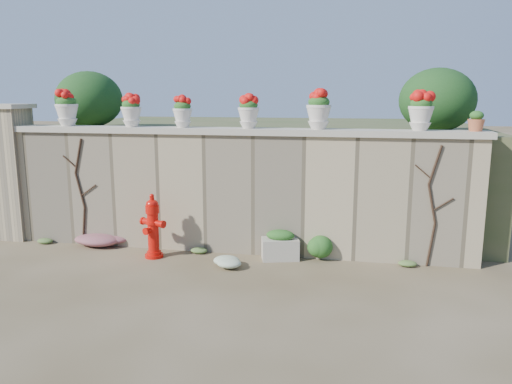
% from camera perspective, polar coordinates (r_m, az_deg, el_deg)
% --- Properties ---
extents(ground, '(80.00, 80.00, 0.00)m').
position_cam_1_polar(ground, '(7.08, -6.35, -10.93)').
color(ground, '#4D4026').
rests_on(ground, ground).
extents(stone_wall, '(8.00, 0.40, 2.00)m').
position_cam_1_polar(stone_wall, '(8.46, -2.83, -0.15)').
color(stone_wall, tan).
rests_on(stone_wall, ground).
extents(wall_cap, '(8.10, 0.52, 0.10)m').
position_cam_1_polar(wall_cap, '(8.32, -2.90, 6.97)').
color(wall_cap, '#BDB5A0').
rests_on(wall_cap, stone_wall).
extents(gate_pillar, '(0.72, 0.72, 2.48)m').
position_cam_1_polar(gate_pillar, '(10.24, -26.02, 2.16)').
color(gate_pillar, tan).
rests_on(gate_pillar, ground).
extents(raised_fill, '(9.00, 6.00, 2.00)m').
position_cam_1_polar(raised_fill, '(11.54, 1.02, 2.88)').
color(raised_fill, '#384C23').
rests_on(raised_fill, ground).
extents(back_shrub_left, '(1.30, 1.30, 1.10)m').
position_cam_1_polar(back_shrub_left, '(10.62, -18.52, 10.00)').
color(back_shrub_left, '#143814').
rests_on(back_shrub_left, raised_fill).
extents(back_shrub_right, '(1.30, 1.30, 1.10)m').
position_cam_1_polar(back_shrub_right, '(9.35, 20.00, 9.84)').
color(back_shrub_right, '#143814').
rests_on(back_shrub_right, raised_fill).
extents(vine_left, '(0.60, 0.04, 1.91)m').
position_cam_1_polar(vine_left, '(9.28, -19.41, 0.17)').
color(vine_left, black).
rests_on(vine_left, ground).
extents(vine_right, '(0.60, 0.04, 1.91)m').
position_cam_1_polar(vine_right, '(8.09, 19.54, -1.36)').
color(vine_right, black).
rests_on(vine_right, ground).
extents(fire_hydrant, '(0.46, 0.33, 1.06)m').
position_cam_1_polar(fire_hydrant, '(8.34, -11.70, -3.81)').
color(fire_hydrant, red).
rests_on(fire_hydrant, ground).
extents(planter_box, '(0.66, 0.49, 0.49)m').
position_cam_1_polar(planter_box, '(8.17, 2.78, -6.13)').
color(planter_box, '#BDB5A0').
rests_on(planter_box, ground).
extents(green_shrub, '(0.53, 0.48, 0.51)m').
position_cam_1_polar(green_shrub, '(8.17, 6.83, -6.02)').
color(green_shrub, '#1E5119').
rests_on(green_shrub, ground).
extents(magenta_clump, '(1.01, 0.67, 0.27)m').
position_cam_1_polar(magenta_clump, '(9.26, -17.20, -5.15)').
color(magenta_clump, '#C02670').
rests_on(magenta_clump, ground).
extents(white_flowers, '(0.56, 0.45, 0.20)m').
position_cam_1_polar(white_flowers, '(7.81, -2.92, -7.93)').
color(white_flowers, white).
rests_on(white_flowers, ground).
extents(urn_pot_0, '(0.39, 0.39, 0.62)m').
position_cam_1_polar(urn_pot_0, '(9.47, -20.82, 8.91)').
color(urn_pot_0, silver).
rests_on(urn_pot_0, wall_cap).
extents(urn_pot_1, '(0.35, 0.35, 0.55)m').
position_cam_1_polar(urn_pot_1, '(8.89, -14.07, 8.99)').
color(urn_pot_1, silver).
rests_on(urn_pot_1, wall_cap).
extents(urn_pot_2, '(0.33, 0.33, 0.51)m').
position_cam_1_polar(urn_pot_2, '(8.54, -8.40, 9.00)').
color(urn_pot_2, silver).
rests_on(urn_pot_2, wall_cap).
extents(urn_pot_3, '(0.35, 0.35, 0.55)m').
position_cam_1_polar(urn_pot_3, '(8.23, -0.86, 9.17)').
color(urn_pot_3, silver).
rests_on(urn_pot_3, wall_cap).
extents(urn_pot_4, '(0.39, 0.39, 0.62)m').
position_cam_1_polar(urn_pot_4, '(8.07, 7.18, 9.30)').
color(urn_pot_4, silver).
rests_on(urn_pot_4, wall_cap).
extents(urn_pot_5, '(0.38, 0.38, 0.60)m').
position_cam_1_polar(urn_pot_5, '(8.11, 18.32, 8.77)').
color(urn_pot_5, silver).
rests_on(urn_pot_5, wall_cap).
extents(terracotta_pot, '(0.25, 0.25, 0.30)m').
position_cam_1_polar(terracotta_pot, '(8.25, 23.86, 7.31)').
color(terracotta_pot, '#B55C37').
rests_on(terracotta_pot, wall_cap).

